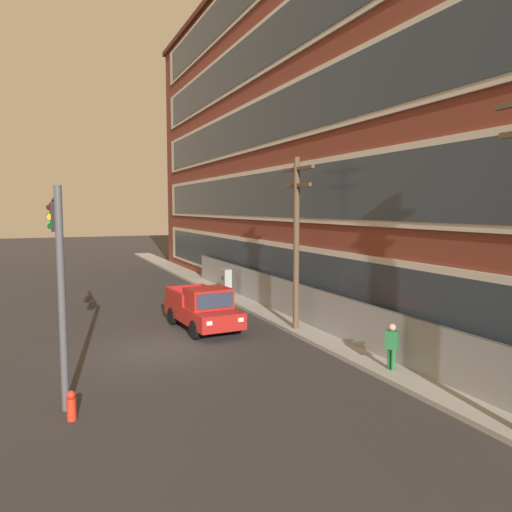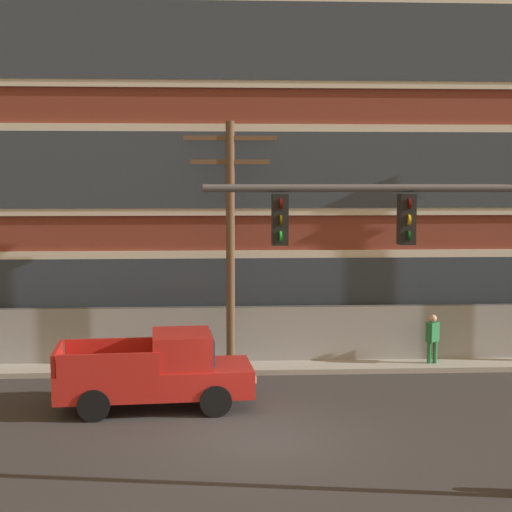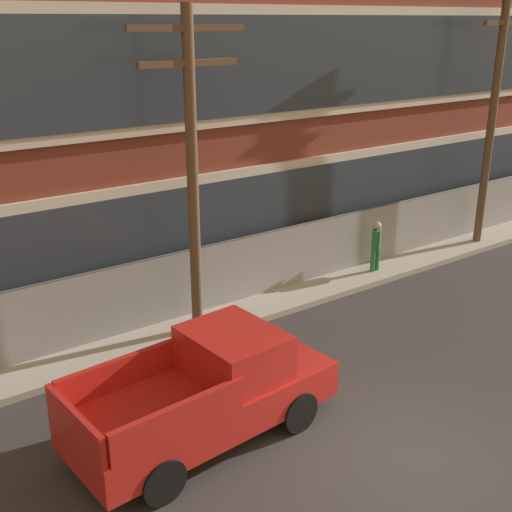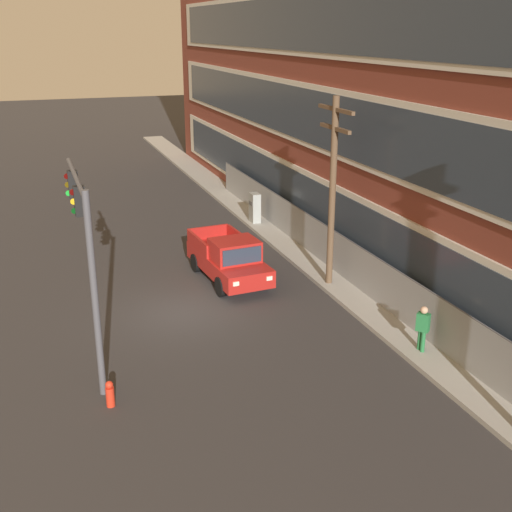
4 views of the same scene
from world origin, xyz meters
TOP-DOWN VIEW (x-y plane):
  - ground_plane at (0.00, 0.00)m, footprint 160.00×160.00m
  - sidewalk_building_side at (0.00, 6.68)m, footprint 80.00×1.78m
  - brick_mill_building at (-2.56, 13.49)m, footprint 55.83×12.43m
  - chain_link_fence at (2.24, 7.05)m, footprint 39.08×0.06m
  - traffic_signal_mast at (2.91, -3.46)m, footprint 5.97×0.43m
  - pickup_truck_red at (-2.46, 2.59)m, footprint 5.13×2.37m
  - utility_pole_near_corner at (-0.55, 6.22)m, footprint 2.77×0.26m
  - pedestrian_near_cabinet at (5.73, 6.44)m, footprint 0.46×0.44m

SIDE VIEW (x-z plane):
  - ground_plane at x=0.00m, z-range 0.00..0.00m
  - sidewalk_building_side at x=0.00m, z-range 0.00..0.16m
  - pickup_truck_red at x=-2.46m, z-range -0.05..1.91m
  - chain_link_fence at x=2.24m, z-range 0.02..1.93m
  - pedestrian_near_cabinet at x=5.73m, z-range 0.13..1.82m
  - utility_pole_near_corner at x=-0.55m, z-range 0.49..8.07m
  - traffic_signal_mast at x=2.91m, z-range 1.29..7.30m
  - brick_mill_building at x=-2.56m, z-range 0.01..20.29m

